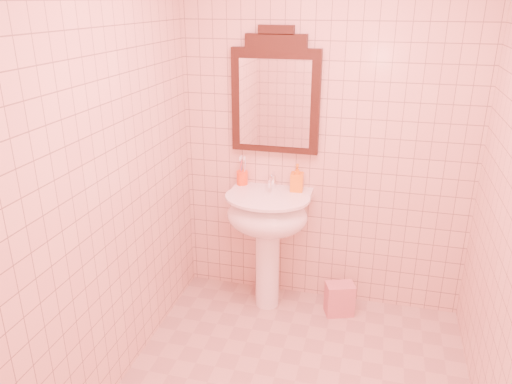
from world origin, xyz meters
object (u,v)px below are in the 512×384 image
(soap_dispenser, at_px, (297,178))
(mirror, at_px, (275,96))
(towel, at_px, (339,299))
(pedestal_sink, at_px, (267,223))
(toothbrush_cup, at_px, (242,178))

(soap_dispenser, bearing_deg, mirror, 157.21)
(soap_dispenser, xyz_separation_m, towel, (0.35, -0.12, -0.84))
(pedestal_sink, distance_m, toothbrush_cup, 0.38)
(soap_dispenser, bearing_deg, pedestal_sink, -144.45)
(pedestal_sink, relative_size, towel, 3.63)
(pedestal_sink, height_order, toothbrush_cup, toothbrush_cup)
(pedestal_sink, bearing_deg, mirror, 90.00)
(mirror, bearing_deg, toothbrush_cup, -172.69)
(pedestal_sink, xyz_separation_m, soap_dispenser, (0.17, 0.14, 0.30))
(mirror, bearing_deg, soap_dispenser, -19.03)
(toothbrush_cup, relative_size, soap_dispenser, 0.96)
(soap_dispenser, height_order, towel, soap_dispenser)
(toothbrush_cup, bearing_deg, soap_dispenser, -4.34)
(soap_dispenser, distance_m, towel, 0.92)
(mirror, relative_size, soap_dispenser, 4.35)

